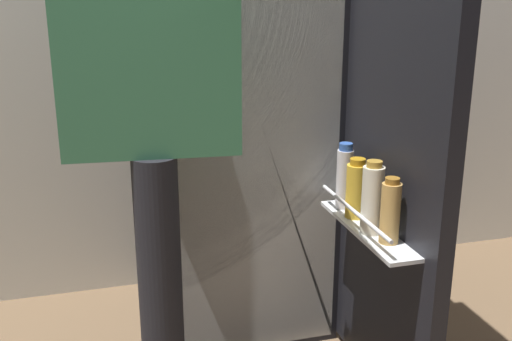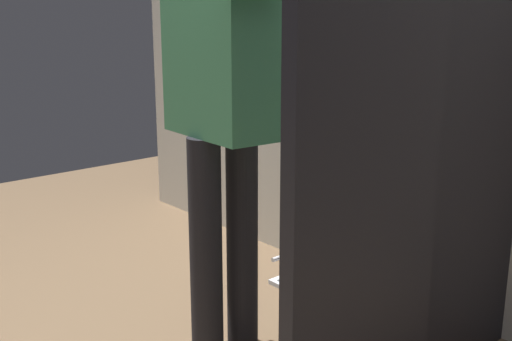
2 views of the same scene
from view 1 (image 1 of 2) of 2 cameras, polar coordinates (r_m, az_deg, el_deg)
The scene contains 2 objects.
refrigerator at distance 2.21m, azimuth -1.32°, elevation 7.15°, with size 0.67×1.24×1.78m.
person at distance 1.62m, azimuth -9.59°, elevation 8.22°, with size 0.56×0.80×1.70m.
Camera 1 is at (-0.51, -1.59, 1.27)m, focal length 42.72 mm.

